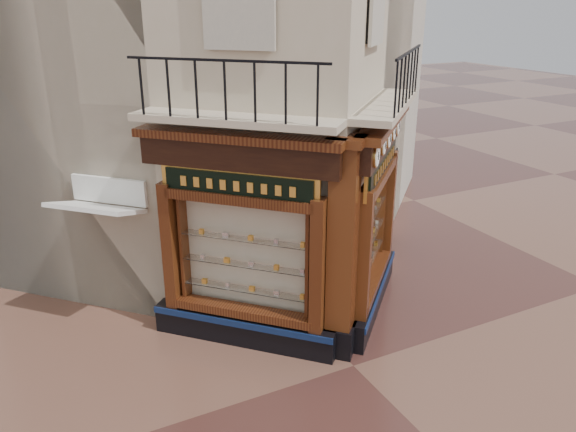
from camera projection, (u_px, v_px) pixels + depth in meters
ground at (354, 366)px, 9.82m from camera, size 80.00×80.00×0.00m
main_building at (217, 0)px, 12.82m from camera, size 11.31×11.31×12.00m
neighbour_left at (90, 22)px, 14.02m from camera, size 11.31×11.31×11.00m
neighbour_right at (270, 19)px, 16.10m from camera, size 11.31×11.31×11.00m
shopfront_left at (242, 245)px, 9.83m from camera, size 2.86×2.86×3.98m
shopfront_right at (374, 219)px, 11.01m from camera, size 2.86×2.86×3.98m
corner_pilaster at (342, 254)px, 9.54m from camera, size 0.85×0.85×3.98m
balcony at (316, 111)px, 9.55m from camera, size 5.94×2.97×1.03m
clock_a at (376, 156)px, 9.13m from camera, size 0.33×0.33×0.41m
clock_b at (383, 146)px, 9.75m from camera, size 0.27×0.27×0.34m
clock_c at (388, 139)px, 10.27m from camera, size 0.29×0.29×0.37m
clock_d at (393, 132)px, 10.82m from camera, size 0.28×0.28×0.35m
clock_e at (398, 126)px, 11.34m from camera, size 0.32×0.32×0.41m
awning at (111, 323)px, 11.11m from camera, size 1.78×1.78×0.34m
signboard_left at (238, 185)px, 9.36m from camera, size 2.06×2.06×0.55m
signboard_right at (382, 164)px, 10.59m from camera, size 2.19×2.19×0.59m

